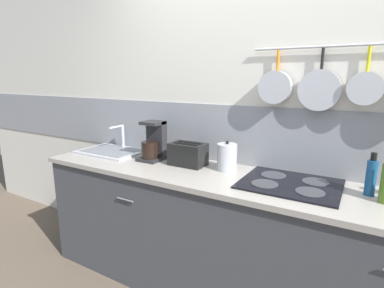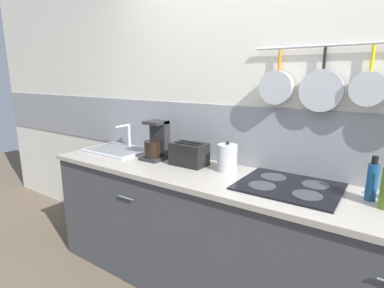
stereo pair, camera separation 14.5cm
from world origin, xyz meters
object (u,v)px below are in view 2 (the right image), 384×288
object	(u,v)px
coffee_maker	(157,143)
bottle_sesame_oil	(372,181)
toaster	(189,154)
kettle	(227,158)

from	to	relation	value
coffee_maker	bottle_sesame_oil	distance (m)	1.49
toaster	kettle	distance (m)	0.30
coffee_maker	kettle	size ratio (longest dim) A/B	1.44
bottle_sesame_oil	toaster	bearing A→B (deg)	-179.43
toaster	bottle_sesame_oil	world-z (taller)	bottle_sesame_oil
toaster	bottle_sesame_oil	size ratio (longest dim) A/B	1.15
toaster	kettle	bearing A→B (deg)	6.13
coffee_maker	bottle_sesame_oil	bearing A→B (deg)	0.43
coffee_maker	toaster	xyz separation A→B (m)	(0.32, -0.00, -0.04)
coffee_maker	bottle_sesame_oil	size ratio (longest dim) A/B	1.26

